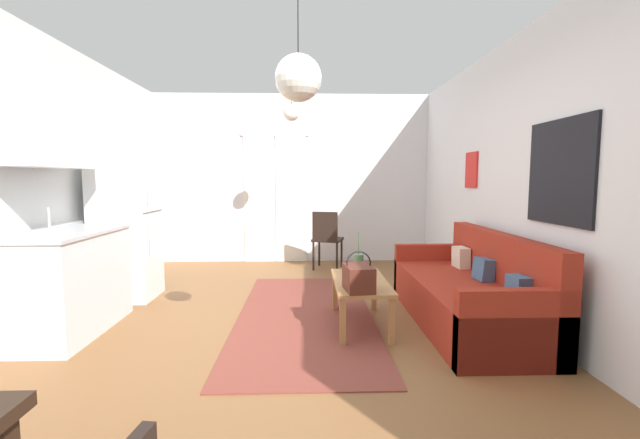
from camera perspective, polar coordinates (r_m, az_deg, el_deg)
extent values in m
cube|color=brown|center=(3.62, -5.72, -17.45)|extent=(5.05, 7.62, 0.10)
cube|color=silver|center=(6.88, -3.82, 5.61)|extent=(4.65, 0.10, 2.74)
cube|color=white|center=(6.87, -8.34, 2.76)|extent=(0.50, 0.02, 2.06)
cube|color=white|center=(6.83, -4.01, 2.79)|extent=(0.50, 0.02, 2.06)
cube|color=white|center=(6.87, -6.28, 11.64)|extent=(1.10, 0.03, 0.06)
cube|color=silver|center=(3.90, 29.82, 4.91)|extent=(0.10, 7.22, 2.74)
cube|color=black|center=(3.75, 30.13, 5.67)|extent=(0.02, 0.83, 0.82)
cube|color=red|center=(5.31, 20.14, 6.42)|extent=(0.02, 0.33, 0.42)
cube|color=yellow|center=(4.90, -32.30, 8.92)|extent=(0.02, 0.32, 0.40)
cube|color=brown|center=(4.26, -2.03, -13.04)|extent=(1.32, 3.03, 0.01)
cube|color=maroon|center=(4.20, 18.98, -10.73)|extent=(0.85, 2.09, 0.41)
cube|color=maroon|center=(4.28, 23.50, -7.50)|extent=(0.15, 2.09, 0.86)
cube|color=maroon|center=(3.31, 25.29, -13.71)|extent=(0.85, 0.11, 0.60)
cube|color=maroon|center=(5.08, 15.04, -6.68)|extent=(0.85, 0.11, 0.60)
cube|color=#3D5B7F|center=(3.67, 25.64, -8.47)|extent=(0.14, 0.20, 0.19)
cube|color=#3D5B7F|center=(4.22, 21.61, -6.40)|extent=(0.16, 0.22, 0.22)
cube|color=beige|center=(4.73, 18.84, -4.95)|extent=(0.14, 0.23, 0.22)
cube|color=#A87542|center=(3.90, 5.59, -8.58)|extent=(0.49, 1.01, 0.04)
cube|color=#A87542|center=(3.50, 3.15, -13.90)|extent=(0.05, 0.05, 0.39)
cube|color=#A87542|center=(3.56, 9.90, -13.66)|extent=(0.05, 0.05, 0.39)
cube|color=#A87542|center=(4.38, 2.09, -9.86)|extent=(0.05, 0.05, 0.39)
cube|color=#A87542|center=(4.43, 7.44, -9.74)|extent=(0.05, 0.05, 0.39)
cylinder|color=#47704C|center=(4.07, 5.33, -6.24)|extent=(0.09, 0.09, 0.21)
cylinder|color=#477F42|center=(4.03, 5.35, -3.27)|extent=(0.01, 0.01, 0.22)
cube|color=#512319|center=(3.53, 5.32, -8.02)|extent=(0.25, 0.35, 0.21)
torus|color=black|center=(3.50, 5.34, -6.01)|extent=(0.21, 0.01, 0.21)
cube|color=white|center=(5.19, -25.12, -1.16)|extent=(0.61, 0.60, 1.60)
cube|color=#4C4C51|center=(5.06, -22.00, 1.04)|extent=(0.01, 0.57, 0.01)
cylinder|color=#B7BABF|center=(4.89, -22.57, 3.13)|extent=(0.02, 0.02, 0.22)
cylinder|color=#B7BABF|center=(4.93, -22.36, -2.46)|extent=(0.02, 0.02, 0.35)
cube|color=silver|center=(4.31, -31.14, -7.60)|extent=(0.56, 1.18, 0.88)
cube|color=#B7BABF|center=(4.24, -31.45, -1.57)|extent=(0.59, 1.21, 0.03)
cube|color=#999BA0|center=(4.35, -30.65, -1.97)|extent=(0.36, 0.40, 0.10)
cylinder|color=#B7BABF|center=(4.44, -33.26, 0.12)|extent=(0.02, 0.02, 0.20)
cube|color=silver|center=(4.30, -33.52, 10.57)|extent=(0.32, 1.06, 0.69)
cylinder|color=black|center=(6.46, 2.99, -4.63)|extent=(0.03, 0.03, 0.44)
cylinder|color=black|center=(6.54, -0.11, -4.49)|extent=(0.03, 0.03, 0.44)
cylinder|color=black|center=(6.13, 2.34, -5.17)|extent=(0.03, 0.03, 0.44)
cylinder|color=black|center=(6.22, -0.92, -5.02)|extent=(0.03, 0.03, 0.44)
cube|color=black|center=(6.30, 1.08, -2.77)|extent=(0.52, 0.50, 0.04)
cube|color=black|center=(6.10, 0.68, -0.93)|extent=(0.37, 0.14, 0.43)
sphere|color=white|center=(2.60, -3.01, 18.88)|extent=(0.28, 0.28, 0.28)
cylinder|color=black|center=(5.57, -3.99, 17.67)|extent=(0.01, 0.01, 0.41)
sphere|color=white|center=(5.51, -3.96, 14.47)|extent=(0.22, 0.22, 0.22)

